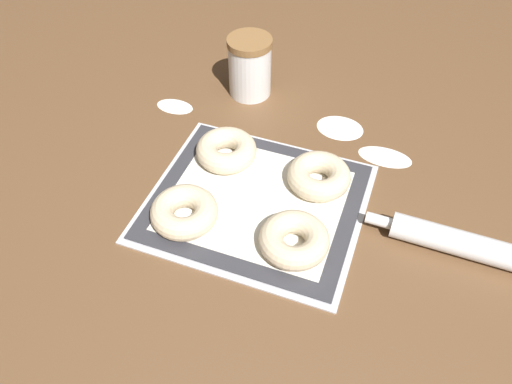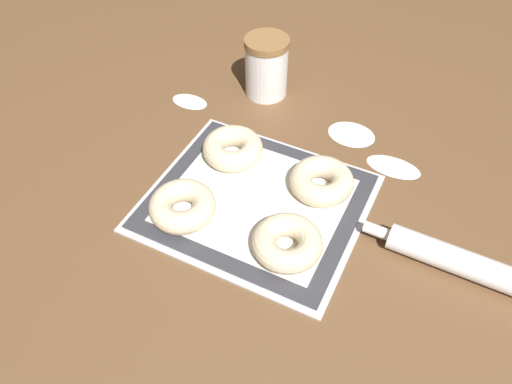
# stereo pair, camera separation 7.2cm
# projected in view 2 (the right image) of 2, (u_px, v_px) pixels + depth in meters

# --- Properties ---
(ground_plane) EXTENTS (2.80, 2.80, 0.00)m
(ground_plane) POSITION_uv_depth(u_px,v_px,m) (255.00, 210.00, 1.01)
(ground_plane) COLOR brown
(baking_tray) EXTENTS (0.43, 0.38, 0.01)m
(baking_tray) POSITION_uv_depth(u_px,v_px,m) (256.00, 202.00, 1.02)
(baking_tray) COLOR silver
(baking_tray) RESTS_ON ground_plane
(baking_mat) EXTENTS (0.41, 0.35, 0.00)m
(baking_mat) POSITION_uv_depth(u_px,v_px,m) (256.00, 200.00, 1.01)
(baking_mat) COLOR #333338
(baking_mat) RESTS_ON baking_tray
(bagel_front_left) EXTENTS (0.13, 0.13, 0.05)m
(bagel_front_left) POSITION_uv_depth(u_px,v_px,m) (183.00, 206.00, 0.97)
(bagel_front_left) COLOR beige
(bagel_front_left) RESTS_ON baking_mat
(bagel_front_right) EXTENTS (0.13, 0.13, 0.05)m
(bagel_front_right) POSITION_uv_depth(u_px,v_px,m) (287.00, 243.00, 0.91)
(bagel_front_right) COLOR beige
(bagel_front_right) RESTS_ON baking_mat
(bagel_back_left) EXTENTS (0.13, 0.13, 0.05)m
(bagel_back_left) POSITION_uv_depth(u_px,v_px,m) (233.00, 148.00, 1.08)
(bagel_back_left) COLOR beige
(bagel_back_left) RESTS_ON baking_mat
(bagel_back_right) EXTENTS (0.13, 0.13, 0.05)m
(bagel_back_right) POSITION_uv_depth(u_px,v_px,m) (321.00, 181.00, 1.02)
(bagel_back_right) COLOR beige
(bagel_back_right) RESTS_ON baking_mat
(flour_canister) EXTENTS (0.11, 0.11, 0.15)m
(flour_canister) POSITION_uv_depth(u_px,v_px,m) (266.00, 67.00, 1.22)
(flour_canister) COLOR white
(flour_canister) RESTS_ON ground_plane
(rolling_pin) EXTENTS (0.44, 0.05, 0.05)m
(rolling_pin) POSITION_uv_depth(u_px,v_px,m) (483.00, 271.00, 0.88)
(rolling_pin) COLOR silver
(rolling_pin) RESTS_ON ground_plane
(flour_patch_near) EXTENTS (0.09, 0.06, 0.00)m
(flour_patch_near) POSITION_uv_depth(u_px,v_px,m) (190.00, 101.00, 1.25)
(flour_patch_near) COLOR white
(flour_patch_near) RESTS_ON ground_plane
(flour_patch_far) EXTENTS (0.12, 0.06, 0.00)m
(flour_patch_far) POSITION_uv_depth(u_px,v_px,m) (393.00, 167.00, 1.09)
(flour_patch_far) COLOR white
(flour_patch_far) RESTS_ON ground_plane
(flour_patch_side) EXTENTS (0.11, 0.09, 0.00)m
(flour_patch_side) POSITION_uv_depth(u_px,v_px,m) (351.00, 134.00, 1.16)
(flour_patch_side) COLOR white
(flour_patch_side) RESTS_ON ground_plane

